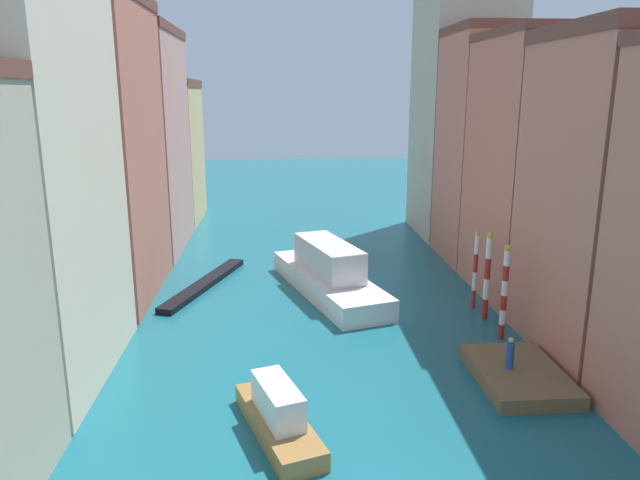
{
  "coord_description": "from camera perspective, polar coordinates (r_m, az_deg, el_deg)",
  "views": [
    {
      "loc": [
        -2.43,
        -14.15,
        12.52
      ],
      "look_at": [
        0.75,
        29.79,
        1.5
      ],
      "focal_mm": 33.18,
      "sensor_mm": 36.0,
      "label": 1
    }
  ],
  "objects": [
    {
      "name": "building_right_1",
      "position": [
        31.41,
        27.36,
        3.79
      ],
      "size": [
        7.52,
        8.53,
        15.54
      ],
      "color": "#C6705B",
      "rests_on": "ground"
    },
    {
      "name": "mooring_pole_1",
      "position": [
        34.43,
        15.82,
        -3.28
      ],
      "size": [
        0.36,
        0.36,
        5.06
      ],
      "color": "red",
      "rests_on": "ground"
    },
    {
      "name": "person_on_dock",
      "position": [
        27.78,
        17.86,
        -10.43
      ],
      "size": [
        0.36,
        0.36,
        1.47
      ],
      "color": "#234C93",
      "rests_on": "waterfront_dock"
    },
    {
      "name": "motorboat_0",
      "position": [
        23.16,
        -4.07,
        -16.51
      ],
      "size": [
        3.53,
        6.15,
        2.03
      ],
      "color": "olive",
      "rests_on": "ground"
    },
    {
      "name": "building_left_4",
      "position": [
        61.01,
        -15.13,
        8.26
      ],
      "size": [
        7.52,
        10.09,
        13.74
      ],
      "color": "#DBB77A",
      "rests_on": "ground"
    },
    {
      "name": "gondola_black",
      "position": [
        40.07,
        -11.04,
        -4.15
      ],
      "size": [
        4.56,
        10.7,
        0.39
      ],
      "color": "black",
      "rests_on": "ground"
    },
    {
      "name": "vaporetto_white",
      "position": [
        37.81,
        0.82,
        -3.3
      ],
      "size": [
        6.99,
        12.91,
        3.33
      ],
      "color": "white",
      "rests_on": "ground"
    },
    {
      "name": "mooring_pole_2",
      "position": [
        35.99,
        14.75,
        -2.77
      ],
      "size": [
        0.27,
        0.27,
        4.7
      ],
      "color": "red",
      "rests_on": "ground"
    },
    {
      "name": "ground_plane",
      "position": [
        40.7,
        -0.51,
        -3.87
      ],
      "size": [
        154.0,
        154.0,
        0.0
      ],
      "primitive_type": "plane",
      "color": "#196070"
    },
    {
      "name": "building_left_1",
      "position": [
        28.25,
        -28.22,
        5.22
      ],
      "size": [
        7.52,
        10.63,
        17.98
      ],
      "color": "beige",
      "rests_on": "ground"
    },
    {
      "name": "mooring_pole_0",
      "position": [
        31.91,
        17.37,
        -4.76
      ],
      "size": [
        0.35,
        0.35,
        5.07
      ],
      "color": "red",
      "rests_on": "ground"
    },
    {
      "name": "building_left_3",
      "position": [
        50.15,
        -17.6,
        9.13
      ],
      "size": [
        7.52,
        11.86,
        17.55
      ],
      "color": "tan",
      "rests_on": "ground"
    },
    {
      "name": "building_right_3",
      "position": [
        46.61,
        16.61,
        8.66
      ],
      "size": [
        7.52,
        7.63,
        17.21
      ],
      "color": "#C6705B",
      "rests_on": "ground"
    },
    {
      "name": "waterfront_dock",
      "position": [
        28.32,
        18.59,
        -12.25
      ],
      "size": [
        3.67,
        5.49,
        0.65
      ],
      "color": "brown",
      "rests_on": "ground"
    },
    {
      "name": "building_left_2",
      "position": [
        38.73,
        -21.6,
        8.11
      ],
      "size": [
        7.52,
        11.13,
        18.31
      ],
      "color": "#C6705B",
      "rests_on": "ground"
    },
    {
      "name": "building_right_4",
      "position": [
        54.68,
        13.56,
        11.83
      ],
      "size": [
        7.52,
        9.51,
        21.51
      ],
      "color": "#BCB299",
      "rests_on": "ground"
    },
    {
      "name": "building_right_2",
      "position": [
        39.02,
        20.81,
        6.58
      ],
      "size": [
        7.52,
        9.02,
        16.11
      ],
      "color": "#C6705B",
      "rests_on": "ground"
    }
  ]
}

